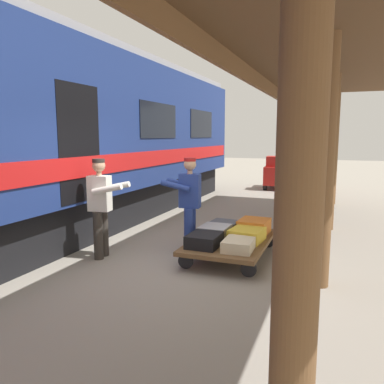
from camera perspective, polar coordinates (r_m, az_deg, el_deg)
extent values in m
plane|color=gray|center=(6.17, 0.11, -11.35)|extent=(60.00, 60.00, 0.00)
cylinder|color=brown|center=(12.45, 20.43, 6.10)|extent=(0.24, 0.24, 3.40)
cylinder|color=brown|center=(8.94, 20.08, 5.42)|extent=(0.24, 0.24, 3.40)
cylinder|color=brown|center=(5.44, 19.28, 3.87)|extent=(0.24, 0.24, 3.40)
cylinder|color=brown|center=(1.96, 15.61, -3.26)|extent=(0.24, 0.24, 3.40)
cube|color=#4E3520|center=(5.60, 20.23, 22.33)|extent=(3.20, 14.84, 0.16)
cube|color=brown|center=(5.81, 3.62, 19.96)|extent=(0.08, 14.84, 0.30)
cube|color=navy|center=(7.83, -25.40, 9.54)|extent=(3.00, 17.54, 2.90)
cube|color=black|center=(7.99, -24.54, -4.17)|extent=(2.55, 16.66, 0.90)
cube|color=#99999E|center=(8.03, -26.14, 20.63)|extent=(2.76, 17.19, 0.20)
cube|color=red|center=(6.84, -16.19, 3.58)|extent=(0.03, 17.19, 0.36)
cube|color=black|center=(12.28, 1.47, 10.10)|extent=(0.02, 1.93, 0.84)
cube|color=black|center=(9.45, -4.92, 10.58)|extent=(0.02, 1.93, 0.84)
cube|color=black|center=(6.86, -16.73, 6.92)|extent=(0.12, 1.10, 2.00)
cube|color=brown|center=(6.68, 5.79, -7.33)|extent=(1.26, 2.06, 0.07)
cylinder|color=black|center=(5.85, 8.44, -11.30)|extent=(0.24, 0.05, 0.24)
cylinder|color=black|center=(6.13, -0.94, -10.27)|extent=(0.24, 0.05, 0.24)
cylinder|color=black|center=(7.39, 11.28, -7.17)|extent=(0.24, 0.05, 0.24)
cylinder|color=black|center=(7.62, 3.74, -6.55)|extent=(0.24, 0.05, 0.24)
cube|color=#4C515B|center=(7.25, 4.82, -5.08)|extent=(0.54, 0.55, 0.17)
cube|color=gold|center=(6.58, 8.20, -6.35)|extent=(0.57, 0.64, 0.21)
cube|color=black|center=(6.20, 1.86, -7.21)|extent=(0.50, 0.59, 0.21)
cube|color=#CC6B23|center=(7.11, 9.24, -5.08)|extent=(0.54, 0.62, 0.26)
cube|color=#9EA0A5|center=(6.72, 3.46, -5.95)|extent=(0.49, 0.54, 0.22)
cube|color=beige|center=(6.05, 6.98, -7.82)|extent=(0.47, 0.59, 0.17)
cylinder|color=navy|center=(6.99, -0.09, -5.47)|extent=(0.16, 0.16, 0.82)
cylinder|color=navy|center=(6.80, -0.52, -5.86)|extent=(0.16, 0.16, 0.82)
cube|color=navy|center=(6.76, -0.31, 0.19)|extent=(0.38, 0.26, 0.60)
cylinder|color=tan|center=(6.72, -0.31, 2.98)|extent=(0.09, 0.09, 0.06)
sphere|color=tan|center=(6.71, -0.31, 4.17)|extent=(0.22, 0.22, 0.22)
cylinder|color=#A51919|center=(6.70, -0.31, 4.87)|extent=(0.21, 0.21, 0.06)
cylinder|color=navy|center=(6.96, -1.72, 1.25)|extent=(0.54, 0.16, 0.21)
cylinder|color=navy|center=(6.65, -2.49, 0.92)|extent=(0.54, 0.16, 0.21)
cylinder|color=#332D28|center=(6.70, -13.82, -6.34)|extent=(0.16, 0.16, 0.82)
cylinder|color=#332D28|center=(6.87, -13.04, -5.94)|extent=(0.16, 0.16, 0.82)
cube|color=silver|center=(6.64, -13.63, -0.19)|extent=(0.38, 0.26, 0.60)
cylinder|color=tan|center=(6.60, -13.73, 2.64)|extent=(0.09, 0.09, 0.06)
sphere|color=tan|center=(6.59, -13.77, 3.85)|extent=(0.22, 0.22, 0.22)
cylinder|color=#332D28|center=(6.58, -13.80, 4.57)|extent=(0.21, 0.21, 0.06)
cylinder|color=silver|center=(6.39, -12.57, 0.41)|extent=(0.54, 0.17, 0.21)
cylinder|color=silver|center=(6.67, -11.35, 0.78)|extent=(0.54, 0.17, 0.21)
cube|color=#B21E19|center=(15.52, 12.95, 2.51)|extent=(1.21, 1.77, 0.70)
cube|color=#B21E19|center=(15.13, 12.82, 4.27)|extent=(0.95, 0.76, 0.50)
cylinder|color=black|center=(14.91, 14.28, 0.87)|extent=(0.12, 0.40, 0.40)
cylinder|color=black|center=(15.04, 10.88, 1.04)|extent=(0.12, 0.40, 0.40)
cylinder|color=black|center=(16.09, 14.80, 1.39)|extent=(0.12, 0.40, 0.40)
cylinder|color=black|center=(16.21, 11.64, 1.55)|extent=(0.12, 0.40, 0.40)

